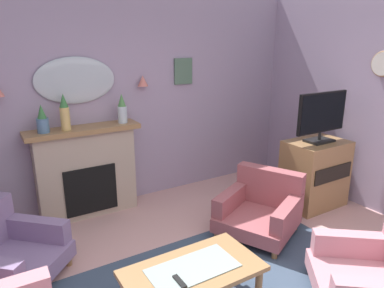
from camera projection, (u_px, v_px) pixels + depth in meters
name	position (u px, v px, depth m)	size (l,w,h in m)	color
wall_back	(118.00, 98.00, 4.64)	(6.41, 0.10, 2.87)	#9E8CA8
fireplace	(87.00, 173.00, 4.44)	(1.36, 0.36, 1.16)	tan
mantel_vase_right	(42.00, 121.00, 3.98)	(0.14, 0.14, 0.33)	#4C7093
mantel_vase_centre	(65.00, 113.00, 4.08)	(0.11, 0.11, 0.43)	tan
mantel_vase_left	(122.00, 110.00, 4.44)	(0.12, 0.12, 0.37)	silver
wall_mirror	(76.00, 80.00, 4.22)	(0.96, 0.06, 0.56)	#B2BCC6
wall_sconce_right	(143.00, 81.00, 4.62)	(0.14, 0.14, 0.14)	#D17066
wall_clock	(383.00, 64.00, 4.23)	(0.04, 0.31, 0.31)	silver
framed_picture	(183.00, 71.00, 4.97)	(0.28, 0.03, 0.36)	#4C6B56
coffee_table	(193.00, 274.00, 2.81)	(1.10, 0.60, 0.45)	olive
tv_remote	(180.00, 282.00, 2.62)	(0.04, 0.16, 0.02)	black
armchair_near_fireplace	(261.00, 208.00, 4.09)	(1.09, 1.08, 0.71)	#934C51
armchair_in_corner	(377.00, 275.00, 2.93)	(1.14, 1.14, 0.71)	#B77A84
armchair_beside_couch	(3.00, 252.00, 3.23)	(1.15, 1.14, 0.71)	gray
tv_cabinet	(314.00, 173.00, 4.74)	(0.80, 0.57, 0.90)	olive
tv_flatscreen	(322.00, 116.00, 4.49)	(0.84, 0.24, 0.65)	black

